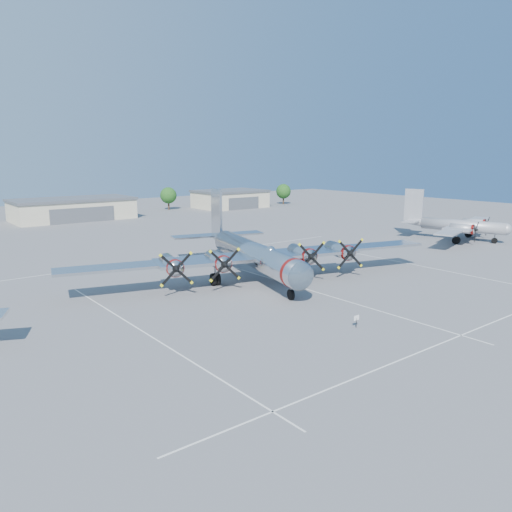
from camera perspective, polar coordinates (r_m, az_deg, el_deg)
ground at (r=61.87m, az=4.46°, el=-3.41°), size 260.00×260.00×0.00m
parking_lines at (r=60.63m, az=5.58°, el=-3.73°), size 60.00×50.08×0.01m
hangar_center at (r=132.95m, az=-20.20°, el=5.08°), size 28.60×14.60×5.40m
hangar_east at (r=154.51m, az=-2.96°, el=6.55°), size 20.60×14.60×5.40m
tree_east at (r=150.10m, az=-9.98°, el=6.83°), size 4.80×4.80×6.64m
tree_far_east at (r=165.19m, az=3.16°, el=7.39°), size 4.80×4.80×6.64m
main_bomber_b29 at (r=65.93m, az=-0.50°, el=-2.44°), size 55.77×44.92×10.78m
twin_engine_east at (r=102.40m, az=21.87°, el=1.72°), size 34.13×28.49×9.32m
info_placard at (r=47.71m, az=11.41°, el=-7.08°), size 0.63×0.09×1.19m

